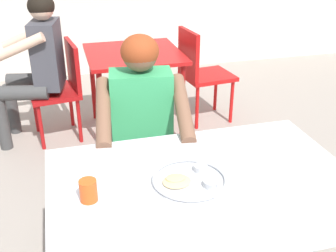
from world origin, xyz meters
The scene contains 9 objects.
table_foreground centered at (-0.04, 0.04, 0.67)m, with size 1.28×0.89×0.74m.
thali_tray centered at (-0.10, 0.06, 0.75)m, with size 0.31×0.31×0.03m.
drinking_cup centered at (-0.51, 0.04, 0.79)m, with size 0.07×0.07×0.09m.
chair_foreground centered at (-0.14, 0.93, 0.49)m, with size 0.44×0.48×0.86m.
diner_foreground centered at (-0.16, 0.70, 0.71)m, with size 0.54×0.59×1.18m.
table_background_red centered at (0.04, 2.07, 0.63)m, with size 0.79×0.79×0.72m.
chair_red_left centered at (-0.57, 2.11, 0.48)m, with size 0.45×0.49×0.83m.
chair_red_right centered at (0.65, 2.10, 0.50)m, with size 0.48×0.45×0.87m.
patron_background centered at (-0.74, 2.08, 0.73)m, with size 0.60×0.56×1.23m.
Camera 1 is at (-0.56, -1.29, 1.70)m, focal length 44.20 mm.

